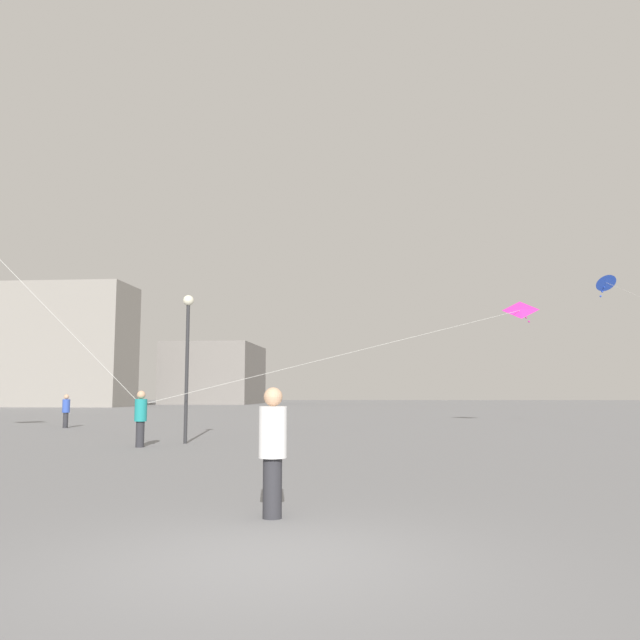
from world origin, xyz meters
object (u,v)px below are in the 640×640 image
object	(u,v)px
person_in_white	(273,446)
building_centre_hall	(37,346)
building_right_hall	(215,374)
kite_magenta_delta	(513,312)
kite_cobalt_diamond	(608,284)
person_in_blue	(66,409)
person_in_teal	(141,416)
lamppost_east	(187,343)

from	to	relation	value
person_in_white	building_centre_hall	bearing A→B (deg)	129.22
building_right_hall	kite_magenta_delta	bearing A→B (deg)	-66.94
person_in_white	kite_cobalt_diamond	world-z (taller)	kite_cobalt_diamond
person_in_blue	building_centre_hall	distance (m)	54.47
building_centre_hall	person_in_teal	bearing A→B (deg)	-61.94
kite_magenta_delta	kite_cobalt_diamond	bearing A→B (deg)	-31.16
person_in_teal	building_centre_hall	world-z (taller)	building_centre_hall
person_in_blue	kite_magenta_delta	distance (m)	22.93
person_in_white	lamppost_east	size ratio (longest dim) A/B	0.35
person_in_white	building_right_hall	bearing A→B (deg)	113.10
person_in_white	building_centre_hall	xyz separation A→B (m)	(-36.80, 70.37, 6.56)
person_in_teal	building_centre_hall	bearing A→B (deg)	120.29
person_in_white	building_right_hall	distance (m)	94.40
person_in_blue	building_right_hall	xyz separation A→B (m)	(-6.50, 70.26, 3.70)
kite_cobalt_diamond	building_centre_hall	distance (m)	69.59
building_centre_hall	lamppost_east	world-z (taller)	building_centre_hall
person_in_blue	building_right_hall	size ratio (longest dim) A/B	0.09
kite_magenta_delta	building_centre_hall	bearing A→B (deg)	135.86
person_in_teal	kite_magenta_delta	size ratio (longest dim) A/B	0.11
person_in_blue	lamppost_east	distance (m)	12.62
kite_magenta_delta	building_right_hall	world-z (taller)	building_right_hall
kite_magenta_delta	kite_cobalt_diamond	world-z (taller)	kite_cobalt_diamond
person_in_teal	building_right_hall	distance (m)	82.38
building_centre_hall	building_right_hall	world-z (taller)	building_centre_hall
person_in_white	lamppost_east	bearing A→B (deg)	120.02
person_in_teal	person_in_white	size ratio (longest dim) A/B	1.00
person_in_blue	person_in_teal	distance (m)	12.97
kite_magenta_delta	lamppost_east	size ratio (longest dim) A/B	3.31
building_centre_hall	building_right_hall	size ratio (longest dim) A/B	1.30
person_in_teal	kite_cobalt_diamond	distance (m)	23.08
person_in_blue	building_centre_hall	size ratio (longest dim) A/B	0.07
kite_magenta_delta	building_centre_hall	size ratio (longest dim) A/B	0.70
building_centre_hall	lamppost_east	xyz separation A→B (m)	(32.55, -57.60, -4.18)
kite_magenta_delta	lamppost_east	distance (m)	18.90
kite_cobalt_diamond	lamppost_east	size ratio (longest dim) A/B	4.08
person_in_teal	building_centre_hall	distance (m)	67.31
kite_magenta_delta	building_right_hall	distance (m)	73.25
person_in_teal	kite_magenta_delta	world-z (taller)	kite_magenta_delta
kite_magenta_delta	kite_cobalt_diamond	distance (m)	4.76
person_in_white	kite_magenta_delta	size ratio (longest dim) A/B	0.11
building_centre_hall	building_right_hall	xyz separation A→B (m)	(18.00, 22.07, -2.93)
kite_magenta_delta	lamppost_east	xyz separation A→B (m)	(-14.14, -12.28, -2.53)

